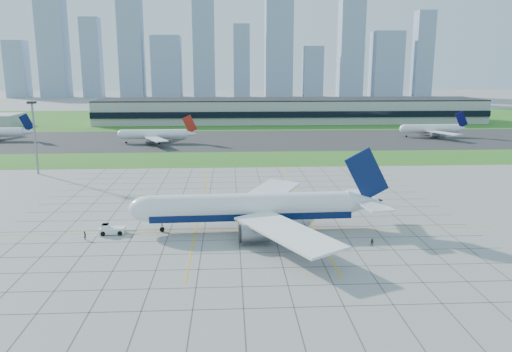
{
  "coord_description": "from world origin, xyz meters",
  "views": [
    {
      "loc": [
        -1.89,
        -112.21,
        37.32
      ],
      "look_at": [
        5.48,
        25.41,
        7.0
      ],
      "focal_mm": 35.0,
      "sensor_mm": 36.0,
      "label": 1
    }
  ],
  "objects_px": {
    "crew_far": "(372,242)",
    "distant_jet_1": "(156,134)",
    "light_mast": "(34,128)",
    "crew_near": "(85,236)",
    "pushback_tug": "(111,230)",
    "distant_jet_2": "(432,129)",
    "airliner": "(253,208)"
  },
  "relations": [
    {
      "from": "crew_near",
      "to": "crew_far",
      "type": "height_order",
      "value": "crew_near"
    },
    {
      "from": "airliner",
      "to": "pushback_tug",
      "type": "xyz_separation_m",
      "value": [
        -32.44,
        -1.64,
        -4.2
      ]
    },
    {
      "from": "distant_jet_1",
      "to": "distant_jet_2",
      "type": "bearing_deg",
      "value": 5.75
    },
    {
      "from": "pushback_tug",
      "to": "crew_far",
      "type": "bearing_deg",
      "value": -12.97
    },
    {
      "from": "crew_near",
      "to": "distant_jet_2",
      "type": "relative_size",
      "value": 0.05
    },
    {
      "from": "light_mast",
      "to": "crew_far",
      "type": "bearing_deg",
      "value": -38.66
    },
    {
      "from": "crew_near",
      "to": "crew_far",
      "type": "relative_size",
      "value": 1.16
    },
    {
      "from": "airliner",
      "to": "crew_near",
      "type": "relative_size",
      "value": 31.6
    },
    {
      "from": "distant_jet_2",
      "to": "crew_far",
      "type": "bearing_deg",
      "value": -115.78
    },
    {
      "from": "airliner",
      "to": "crew_far",
      "type": "bearing_deg",
      "value": -29.18
    },
    {
      "from": "crew_far",
      "to": "light_mast",
      "type": "bearing_deg",
      "value": 169.47
    },
    {
      "from": "pushback_tug",
      "to": "crew_near",
      "type": "bearing_deg",
      "value": -144.33
    },
    {
      "from": "crew_far",
      "to": "distant_jet_1",
      "type": "height_order",
      "value": "distant_jet_1"
    },
    {
      "from": "light_mast",
      "to": "airliner",
      "type": "bearing_deg",
      "value": -41.89
    },
    {
      "from": "light_mast",
      "to": "distant_jet_1",
      "type": "height_order",
      "value": "light_mast"
    },
    {
      "from": "light_mast",
      "to": "crew_near",
      "type": "relative_size",
      "value": 13.17
    },
    {
      "from": "light_mast",
      "to": "crew_near",
      "type": "xyz_separation_m",
      "value": [
        36.09,
        -71.13,
        -15.21
      ]
    },
    {
      "from": "light_mast",
      "to": "pushback_tug",
      "type": "distance_m",
      "value": 80.3
    },
    {
      "from": "pushback_tug",
      "to": "crew_far",
      "type": "height_order",
      "value": "pushback_tug"
    },
    {
      "from": "airliner",
      "to": "distant_jet_2",
      "type": "xyz_separation_m",
      "value": [
        104.09,
        151.57,
        -0.74
      ]
    },
    {
      "from": "pushback_tug",
      "to": "distant_jet_2",
      "type": "height_order",
      "value": "distant_jet_2"
    },
    {
      "from": "light_mast",
      "to": "crew_far",
      "type": "xyz_separation_m",
      "value": [
        98.1,
        -78.47,
        -15.34
      ]
    },
    {
      "from": "light_mast",
      "to": "airliner",
      "type": "height_order",
      "value": "light_mast"
    },
    {
      "from": "airliner",
      "to": "crew_far",
      "type": "height_order",
      "value": "airliner"
    },
    {
      "from": "crew_near",
      "to": "pushback_tug",
      "type": "bearing_deg",
      "value": -43.69
    },
    {
      "from": "airliner",
      "to": "crew_near",
      "type": "distance_m",
      "value": 37.87
    },
    {
      "from": "light_mast",
      "to": "crew_near",
      "type": "bearing_deg",
      "value": -63.1
    },
    {
      "from": "distant_jet_2",
      "to": "pushback_tug",
      "type": "bearing_deg",
      "value": -131.71
    },
    {
      "from": "light_mast",
      "to": "pushback_tug",
      "type": "bearing_deg",
      "value": -58.76
    },
    {
      "from": "light_mast",
      "to": "distant_jet_2",
      "type": "height_order",
      "value": "light_mast"
    },
    {
      "from": "light_mast",
      "to": "distant_jet_2",
      "type": "distance_m",
      "value": 197.42
    },
    {
      "from": "airliner",
      "to": "crew_near",
      "type": "xyz_separation_m",
      "value": [
        -37.24,
        -5.35,
        -4.25
      ]
    }
  ]
}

